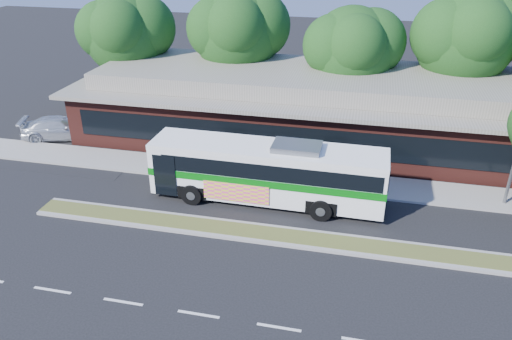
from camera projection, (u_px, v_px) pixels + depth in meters
The scene contains 11 objects.
ground at pixel (300, 247), 22.05m from camera, with size 120.00×120.00×0.00m, color black.
median_strip at pixel (302, 238), 22.54m from camera, with size 26.00×1.10×0.15m, color #4A5624.
sidewalk at pixel (316, 181), 27.61m from camera, with size 44.00×2.60×0.12m, color gray.
parking_lot at pixel (62, 131), 34.36m from camera, with size 14.00×12.00×0.01m, color black.
plaza_building at pixel (330, 107), 32.44m from camera, with size 33.20×11.20×4.45m.
tree_bg_a at pixel (131, 32), 35.56m from camera, with size 6.47×5.80×8.63m.
tree_bg_b at pixel (243, 31), 34.72m from camera, with size 6.69×6.00×9.00m.
tree_bg_c at pixel (358, 47), 32.50m from camera, with size 6.24×5.60×8.26m.
tree_bg_d at pixel (473, 36), 31.61m from camera, with size 6.91×6.20×9.37m.
transit_bus at pixel (268, 168), 24.95m from camera, with size 11.85×2.91×3.31m.
sedan at pixel (61, 128), 32.91m from camera, with size 2.03×4.99×1.45m, color silver.
Camera 1 is at (2.17, -18.20, 12.87)m, focal length 35.00 mm.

